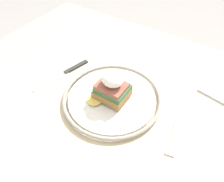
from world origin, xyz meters
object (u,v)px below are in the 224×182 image
Objects in this scene: plate at (112,98)px; knife at (66,72)px; fork at (175,133)px; sandwich at (112,87)px; napkin at (222,90)px.

knife is (0.18, -0.01, -0.01)m from plate.
knife is (0.36, -0.02, 0.00)m from fork.
fork is at bearing 176.34° from knife.
knife reaches higher than fork.
sandwich reaches higher than fork.
sandwich is 0.32m from napkin.
plate is 1.88× the size of fork.
knife is at bearing -3.66° from fork.
napkin is (-0.24, -0.20, -0.05)m from sandwich.
plate reaches higher than napkin.
napkin is (-0.24, -0.20, -0.00)m from plate.
sandwich is at bearing 39.40° from napkin.
knife is 0.46m from napkin.
napkin is at bearing -140.60° from sandwich.
plate is 0.18m from knife.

